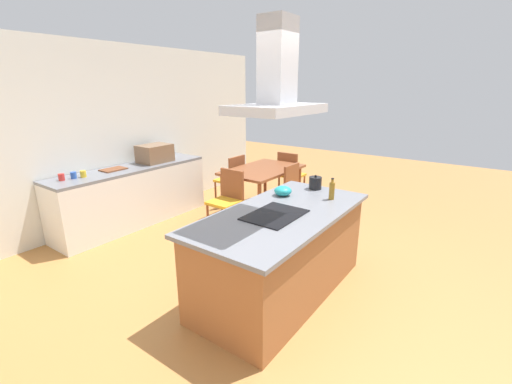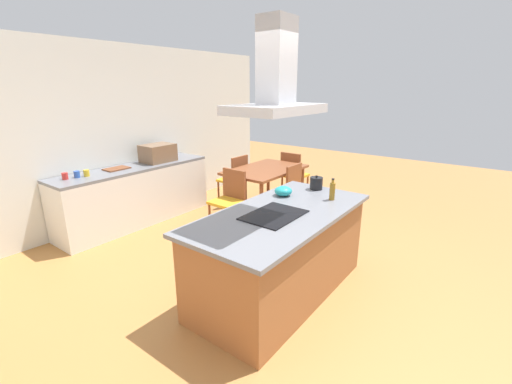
# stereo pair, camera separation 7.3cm
# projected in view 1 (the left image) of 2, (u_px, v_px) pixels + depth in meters

# --- Properties ---
(ground) EXTENTS (16.00, 16.00, 0.00)m
(ground) POSITION_uv_depth(u_px,v_px,m) (183.00, 252.00, 4.48)
(ground) COLOR #AD753D
(wall_back) EXTENTS (7.20, 0.10, 2.70)m
(wall_back) POSITION_uv_depth(u_px,v_px,m) (95.00, 138.00, 5.06)
(wall_back) COLOR silver
(wall_back) RESTS_ON ground
(kitchen_island) EXTENTS (2.09, 1.02, 0.90)m
(kitchen_island) POSITION_uv_depth(u_px,v_px,m) (281.00, 252.00, 3.51)
(kitchen_island) COLOR #995B33
(kitchen_island) RESTS_ON ground
(cooktop) EXTENTS (0.60, 0.44, 0.01)m
(cooktop) POSITION_uv_depth(u_px,v_px,m) (275.00, 215.00, 3.27)
(cooktop) COLOR black
(cooktop) RESTS_ON kitchen_island
(tea_kettle) EXTENTS (0.20, 0.15, 0.17)m
(tea_kettle) POSITION_uv_depth(u_px,v_px,m) (315.00, 183.00, 4.10)
(tea_kettle) COLOR black
(tea_kettle) RESTS_ON kitchen_island
(olive_oil_bottle) EXTENTS (0.06, 0.06, 0.24)m
(olive_oil_bottle) POSITION_uv_depth(u_px,v_px,m) (332.00, 190.00, 3.71)
(olive_oil_bottle) COLOR olive
(olive_oil_bottle) RESTS_ON kitchen_island
(mixing_bowl) EXTENTS (0.20, 0.20, 0.11)m
(mixing_bowl) POSITION_uv_depth(u_px,v_px,m) (283.00, 191.00, 3.86)
(mixing_bowl) COLOR teal
(mixing_bowl) RESTS_ON kitchen_island
(back_counter) EXTENTS (2.45, 0.62, 0.90)m
(back_counter) POSITION_uv_depth(u_px,v_px,m) (133.00, 196.00, 5.34)
(back_counter) COLOR silver
(back_counter) RESTS_ON ground
(countertop_microwave) EXTENTS (0.50, 0.38, 0.28)m
(countertop_microwave) POSITION_uv_depth(u_px,v_px,m) (155.00, 153.00, 5.53)
(countertop_microwave) COLOR brown
(countertop_microwave) RESTS_ON back_counter
(coffee_mug_red) EXTENTS (0.08, 0.08, 0.09)m
(coffee_mug_red) POSITION_uv_depth(u_px,v_px,m) (61.00, 177.00, 4.47)
(coffee_mug_red) COLOR red
(coffee_mug_red) RESTS_ON back_counter
(coffee_mug_blue) EXTENTS (0.08, 0.08, 0.09)m
(coffee_mug_blue) POSITION_uv_depth(u_px,v_px,m) (74.00, 175.00, 4.56)
(coffee_mug_blue) COLOR #2D56B2
(coffee_mug_blue) RESTS_ON back_counter
(coffee_mug_yellow) EXTENTS (0.08, 0.08, 0.09)m
(coffee_mug_yellow) POSITION_uv_depth(u_px,v_px,m) (83.00, 174.00, 4.63)
(coffee_mug_yellow) COLOR gold
(coffee_mug_yellow) RESTS_ON back_counter
(cutting_board) EXTENTS (0.34, 0.24, 0.02)m
(cutting_board) POSITION_uv_depth(u_px,v_px,m) (113.00, 169.00, 5.04)
(cutting_board) COLOR brown
(cutting_board) RESTS_ON back_counter
(dining_table) EXTENTS (1.40, 0.90, 0.75)m
(dining_table) POSITION_uv_depth(u_px,v_px,m) (263.00, 173.00, 5.80)
(dining_table) COLOR brown
(dining_table) RESTS_ON ground
(chair_facing_island) EXTENTS (0.42, 0.42, 0.89)m
(chair_facing_island) POSITION_uv_depth(u_px,v_px,m) (297.00, 189.00, 5.48)
(chair_facing_island) COLOR gold
(chair_facing_island) RESTS_ON ground
(chair_at_left_end) EXTENTS (0.42, 0.42, 0.89)m
(chair_at_left_end) POSITION_uv_depth(u_px,v_px,m) (228.00, 196.00, 5.14)
(chair_at_left_end) COLOR gold
(chair_at_left_end) RESTS_ON ground
(chair_facing_back_wall) EXTENTS (0.42, 0.42, 0.89)m
(chair_facing_back_wall) POSITION_uv_depth(u_px,v_px,m) (233.00, 177.00, 6.22)
(chair_facing_back_wall) COLOR gold
(chair_facing_back_wall) RESTS_ON ground
(chair_at_right_end) EXTENTS (0.42, 0.42, 0.89)m
(chair_at_right_end) POSITION_uv_depth(u_px,v_px,m) (290.00, 172.00, 6.56)
(chair_at_right_end) COLOR gold
(chair_at_right_end) RESTS_ON ground
(range_hood) EXTENTS (0.90, 0.55, 0.78)m
(range_hood) POSITION_uv_depth(u_px,v_px,m) (277.00, 84.00, 2.92)
(range_hood) COLOR #ADADB2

